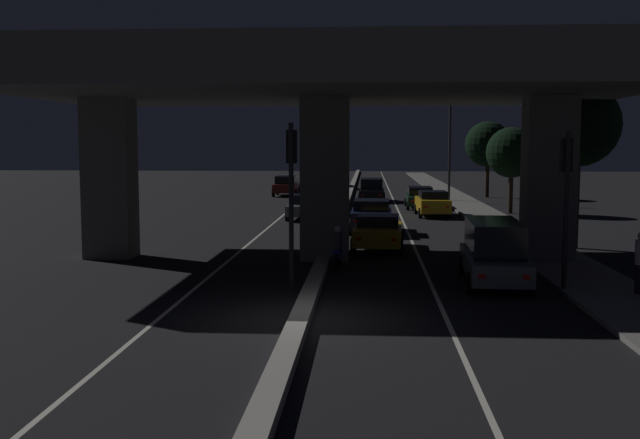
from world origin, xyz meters
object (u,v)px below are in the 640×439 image
at_px(traffic_light_right_of_median, 566,183).
at_px(car_black_sixth, 372,189).
at_px(street_lamp, 444,137).
at_px(traffic_light_left_of_median, 291,176).
at_px(car_grey_lead, 494,251).
at_px(motorcycle_blue_filtering_near, 338,250).
at_px(car_grey_lead_oncoming, 306,207).
at_px(car_dark_red_third_oncoming, 286,185).
at_px(car_dark_green_fifth, 420,197).
at_px(car_silver_fourth_oncoming, 334,178).
at_px(car_taxi_yellow_fourth, 433,203).
at_px(car_dark_blue_third, 372,215).
at_px(car_taxi_yellow_second, 378,232).
at_px(car_silver_second_oncoming, 322,194).

bearing_deg(traffic_light_right_of_median, car_black_sixth, 98.90).
height_order(street_lamp, car_black_sixth, street_lamp).
relative_size(traffic_light_left_of_median, street_lamp, 0.61).
distance_m(traffic_light_left_of_median, street_lamp, 34.33).
relative_size(car_grey_lead, motorcycle_blue_filtering_near, 2.83).
height_order(traffic_light_left_of_median, car_grey_lead_oncoming, traffic_light_left_of_median).
xyz_separation_m(street_lamp, car_grey_lead_oncoming, (-8.95, -12.95, -4.02)).
bearing_deg(car_grey_lead, car_dark_red_third_oncoming, 18.16).
distance_m(traffic_light_right_of_median, car_grey_lead_oncoming, 22.53).
height_order(street_lamp, car_dark_green_fifth, street_lamp).
xyz_separation_m(car_grey_lead, car_silver_fourth_oncoming, (-7.06, 48.31, 0.05)).
height_order(car_grey_lead, car_dark_red_third_oncoming, car_grey_lead).
bearing_deg(car_taxi_yellow_fourth, car_dark_blue_third, 155.20).
relative_size(car_taxi_yellow_fourth, car_black_sixth, 0.93).
relative_size(car_grey_lead, car_black_sixth, 1.10).
height_order(car_taxi_yellow_second, motorcycle_blue_filtering_near, motorcycle_blue_filtering_near).
bearing_deg(car_dark_blue_third, traffic_light_left_of_median, 171.64).
distance_m(street_lamp, car_grey_lead_oncoming, 16.25).
distance_m(car_black_sixth, car_grey_lead_oncoming, 13.75).
bearing_deg(motorcycle_blue_filtering_near, car_grey_lead, -116.09).
bearing_deg(car_taxi_yellow_second, car_grey_lead_oncoming, 20.60).
xyz_separation_m(traffic_light_right_of_median, car_silver_second_oncoming, (-8.72, 30.31, -2.35)).
bearing_deg(car_black_sixth, car_grey_lead, -172.98).
height_order(traffic_light_left_of_median, car_silver_fourth_oncoming, traffic_light_left_of_median).
height_order(car_dark_blue_third, car_black_sixth, car_black_sixth).
bearing_deg(car_dark_blue_third, car_taxi_yellow_second, -176.54).
bearing_deg(car_grey_lead_oncoming, car_dark_red_third_oncoming, -168.62).
relative_size(traffic_light_right_of_median, motorcycle_blue_filtering_near, 2.64).
bearing_deg(car_dark_green_fifth, street_lamp, -20.08).
bearing_deg(car_black_sixth, traffic_light_right_of_median, -170.24).
bearing_deg(car_grey_lead_oncoming, motorcycle_blue_filtering_near, 10.27).
xyz_separation_m(car_taxi_yellow_second, car_dark_red_third_oncoming, (-7.08, 30.93, 0.13)).
xyz_separation_m(car_grey_lead, car_grey_lead_oncoming, (-7.29, 19.35, -0.32)).
xyz_separation_m(traffic_light_left_of_median, car_black_sixth, (2.46, 33.71, -2.38)).
height_order(traffic_light_left_of_median, car_silver_second_oncoming, traffic_light_left_of_median).
xyz_separation_m(traffic_light_right_of_median, car_dark_blue_third, (-5.37, 14.15, -2.29)).
xyz_separation_m(car_grey_lead, car_silver_second_oncoming, (-6.95, 29.17, -0.23)).
xyz_separation_m(traffic_light_right_of_median, motorcycle_blue_filtering_near, (-6.57, 3.80, -2.50)).
relative_size(traffic_light_right_of_median, car_dark_green_fifth, 0.94).
height_order(car_dark_red_third_oncoming, car_silver_fourth_oncoming, car_silver_fourth_oncoming).
height_order(traffic_light_left_of_median, car_taxi_yellow_second, traffic_light_left_of_median).
xyz_separation_m(car_dark_blue_third, car_silver_fourth_oncoming, (-3.45, 35.31, 0.23)).
bearing_deg(car_silver_second_oncoming, car_silver_fourth_oncoming, -179.96).
bearing_deg(car_black_sixth, street_lamp, -92.12).
xyz_separation_m(traffic_light_right_of_median, car_black_sixth, (-5.28, 33.71, -2.22)).
relative_size(street_lamp, car_silver_fourth_oncoming, 1.73).
relative_size(car_taxi_yellow_fourth, car_dark_green_fifth, 0.85).
bearing_deg(car_silver_second_oncoming, car_grey_lead_oncoming, -2.22).
xyz_separation_m(car_silver_second_oncoming, motorcycle_blue_filtering_near, (2.15, -26.51, -0.15)).
bearing_deg(car_grey_lead_oncoming, traffic_light_left_of_median, 5.47).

